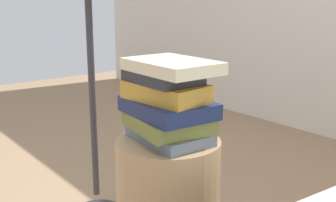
{
  "coord_description": "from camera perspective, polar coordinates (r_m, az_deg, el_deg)",
  "views": [
    {
      "loc": [
        0.99,
        -0.79,
        1.0
      ],
      "look_at": [
        0.0,
        0.0,
        0.69
      ],
      "focal_mm": 45.23,
      "sensor_mm": 36.0,
      "label": 1
    }
  ],
  "objects": [
    {
      "name": "book_cream",
      "position": [
        1.29,
        0.53,
        4.74
      ],
      "size": [
        0.29,
        0.2,
        0.04
      ],
      "primitive_type": "cube",
      "rotation": [
        0.0,
        0.0,
        -0.02
      ],
      "color": "beige",
      "rests_on": "book_charcoal"
    },
    {
      "name": "book_ochre",
      "position": [
        1.3,
        -0.21,
        1.25
      ],
      "size": [
        0.27,
        0.18,
        0.05
      ],
      "primitive_type": "cube",
      "rotation": [
        0.0,
        0.0,
        0.11
      ],
      "color": "#B7842D",
      "rests_on": "book_navy"
    },
    {
      "name": "book_olive",
      "position": [
        1.33,
        -0.02,
        -2.86
      ],
      "size": [
        0.28,
        0.25,
        0.05
      ],
      "primitive_type": "cube",
      "rotation": [
        0.0,
        0.0,
        -0.17
      ],
      "color": "olive",
      "rests_on": "book_slate"
    },
    {
      "name": "book_slate",
      "position": [
        1.33,
        0.07,
        -4.68
      ],
      "size": [
        0.26,
        0.19,
        0.04
      ],
      "primitive_type": "cube",
      "rotation": [
        0.0,
        0.0,
        -0.05
      ],
      "color": "slate",
      "rests_on": "side_table"
    },
    {
      "name": "book_navy",
      "position": [
        1.32,
        -0.16,
        -0.84
      ],
      "size": [
        0.3,
        0.23,
        0.05
      ],
      "primitive_type": "cube",
      "rotation": [
        0.0,
        0.0,
        -0.09
      ],
      "color": "#19234C",
      "rests_on": "book_olive"
    },
    {
      "name": "book_charcoal",
      "position": [
        1.3,
        -0.74,
        3.22
      ],
      "size": [
        0.23,
        0.16,
        0.03
      ],
      "primitive_type": "cube",
      "rotation": [
        0.0,
        0.0,
        -0.01
      ],
      "color": "#28282D",
      "rests_on": "book_ochre"
    }
  ]
}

